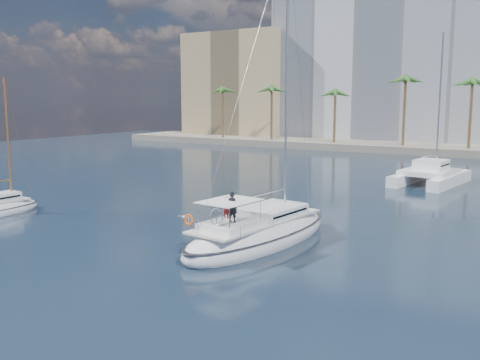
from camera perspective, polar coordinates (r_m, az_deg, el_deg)
The scene contains 9 objects.
ground at distance 35.22m, azimuth 0.05°, elevation -5.59°, with size 160.00×160.00×0.00m, color black.
quay at distance 92.17m, azimuth 20.41°, elevation 3.14°, with size 120.00×14.00×1.20m, color gray.
building_modern at distance 106.47m, azimuth 15.66°, elevation 11.27°, with size 42.00×16.00×28.00m, color silver.
building_tan_left at distance 114.92m, azimuth 0.28°, elevation 9.88°, with size 22.00×14.00×22.00m, color tan.
palm_left at distance 100.50m, azimuth 0.61°, elevation 9.63°, with size 3.60×3.60×12.30m.
palm_centre at distance 87.90m, azimuth 20.22°, elevation 9.23°, with size 3.60×3.60×12.30m.
main_sloop at distance 32.57m, azimuth 2.10°, elevation -5.75°, with size 5.60×13.61×19.64m.
catamaran at distance 57.93m, azimuth 19.62°, elevation 0.68°, with size 6.37×10.91×15.33m.
seagull at distance 37.74m, azimuth -6.02°, elevation -3.91°, with size 1.03×0.44×0.19m.
Camera 1 is at (17.91, -29.04, 8.72)m, focal length 40.00 mm.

